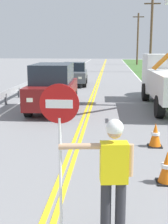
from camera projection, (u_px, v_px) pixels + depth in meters
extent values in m
cube|color=yellow|center=(93.00, 92.00, 20.31)|extent=(0.11, 110.00, 0.01)
cube|color=yellow|center=(96.00, 92.00, 20.30)|extent=(0.11, 110.00, 0.01)
cube|color=silver|center=(151.00, 93.00, 20.02)|extent=(0.12, 110.00, 0.01)
cube|color=silver|center=(39.00, 91.00, 20.59)|extent=(0.12, 110.00, 0.01)
cylinder|color=#2D2D33|center=(120.00, 209.00, 4.75)|extent=(0.16, 0.16, 0.88)
cylinder|color=#2D2D33|center=(106.00, 209.00, 4.74)|extent=(0.16, 0.16, 0.88)
cube|color=yellow|center=(114.00, 162.00, 4.60)|extent=(0.42, 0.28, 0.60)
cylinder|color=tan|center=(80.00, 146.00, 4.53)|extent=(0.61, 0.16, 0.09)
cylinder|color=tan|center=(130.00, 160.00, 4.60)|extent=(0.09, 0.09, 0.48)
sphere|color=tan|center=(115.00, 131.00, 4.50)|extent=(0.22, 0.22, 0.22)
sphere|color=white|center=(115.00, 128.00, 4.49)|extent=(0.25, 0.25, 0.25)
cylinder|color=silver|center=(61.00, 180.00, 4.62)|extent=(0.04, 0.04, 1.85)
cylinder|color=#B71414|center=(59.00, 104.00, 4.40)|extent=(0.56, 0.03, 0.56)
cube|color=white|center=(59.00, 104.00, 4.38)|extent=(0.38, 0.01, 0.12)
cube|color=silver|center=(165.00, 73.00, 16.92)|extent=(2.25, 2.15, 2.00)
cube|color=#1E2833|center=(162.00, 66.00, 17.86)|extent=(1.98, 0.11, 0.90)
cube|color=orange|center=(161.00, 61.00, 11.68)|extent=(0.61, 0.81, 0.59)
cylinder|color=black|center=(145.00, 92.00, 16.98)|extent=(0.34, 0.93, 0.92)
cylinder|color=black|center=(160.00, 107.00, 12.79)|extent=(0.34, 0.93, 0.92)
cube|color=maroon|center=(53.00, 93.00, 14.26)|extent=(1.97, 4.65, 0.92)
cube|color=#1E2833|center=(53.00, 73.00, 14.08)|extent=(1.70, 2.90, 0.84)
cube|color=#EAEACC|center=(59.00, 100.00, 11.99)|extent=(0.24, 0.07, 0.16)
cube|color=#EAEACC|center=(30.00, 100.00, 12.05)|extent=(0.24, 0.07, 0.16)
cylinder|color=black|center=(68.00, 109.00, 12.91)|extent=(0.30, 0.69, 0.68)
cylinder|color=black|center=(28.00, 109.00, 13.00)|extent=(0.30, 0.69, 0.68)
cylinder|color=black|center=(74.00, 98.00, 15.70)|extent=(0.30, 0.69, 0.68)
cylinder|color=black|center=(41.00, 98.00, 15.79)|extent=(0.30, 0.69, 0.68)
cube|color=#4C5156|center=(74.00, 76.00, 23.77)|extent=(2.02, 4.18, 0.72)
cube|color=#1E2833|center=(74.00, 67.00, 23.88)|extent=(1.69, 1.79, 0.64)
cube|color=#EAEACC|center=(80.00, 78.00, 21.75)|extent=(0.24, 0.07, 0.16)
cube|color=#EAEACC|center=(64.00, 78.00, 21.79)|extent=(0.24, 0.07, 0.16)
cylinder|color=black|center=(84.00, 83.00, 22.57)|extent=(0.31, 0.69, 0.68)
cylinder|color=black|center=(61.00, 83.00, 22.63)|extent=(0.31, 0.69, 0.68)
cylinder|color=black|center=(86.00, 79.00, 25.05)|extent=(0.31, 0.69, 0.68)
cylinder|color=black|center=(65.00, 79.00, 25.12)|extent=(0.31, 0.69, 0.68)
cylinder|color=brown|center=(151.00, 36.00, 35.81)|extent=(0.28, 0.28, 8.16)
cube|color=brown|center=(152.00, 4.00, 35.11)|extent=(1.80, 0.14, 0.14)
cylinder|color=brown|center=(138.00, 39.00, 51.16)|extent=(0.28, 0.28, 8.15)
cube|color=brown|center=(138.00, 17.00, 50.47)|extent=(1.80, 0.14, 0.14)
cone|color=orange|center=(167.00, 167.00, 6.64)|extent=(0.36, 0.36, 0.70)
cylinder|color=white|center=(167.00, 166.00, 6.63)|extent=(0.25, 0.25, 0.08)
cube|color=black|center=(166.00, 182.00, 6.70)|extent=(0.40, 0.40, 0.03)
cone|color=orange|center=(155.00, 135.00, 9.09)|extent=(0.36, 0.36, 0.70)
cylinder|color=white|center=(155.00, 134.00, 9.09)|extent=(0.25, 0.25, 0.08)
cube|color=black|center=(155.00, 146.00, 9.16)|extent=(0.40, 0.40, 0.03)
cube|color=#9EA0A3|center=(12.00, 91.00, 16.86)|extent=(0.06, 32.00, 0.32)
cube|color=#4C4C51|center=(6.00, 99.00, 15.80)|extent=(0.10, 0.10, 0.55)
cube|color=#4C4C51|center=(19.00, 93.00, 18.03)|extent=(0.10, 0.10, 0.55)
cube|color=#4C4C51|center=(29.00, 88.00, 20.26)|extent=(0.10, 0.10, 0.55)
cube|color=#4C4C51|center=(37.00, 84.00, 22.49)|extent=(0.10, 0.10, 0.55)
cube|color=#4C4C51|center=(44.00, 80.00, 24.73)|extent=(0.10, 0.10, 0.55)
cube|color=#4C4C51|center=(49.00, 78.00, 26.96)|extent=(0.10, 0.10, 0.55)
cube|color=#4C4C51|center=(54.00, 75.00, 29.19)|extent=(0.10, 0.10, 0.55)
cube|color=#4C4C51|center=(58.00, 73.00, 31.42)|extent=(0.10, 0.10, 0.55)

